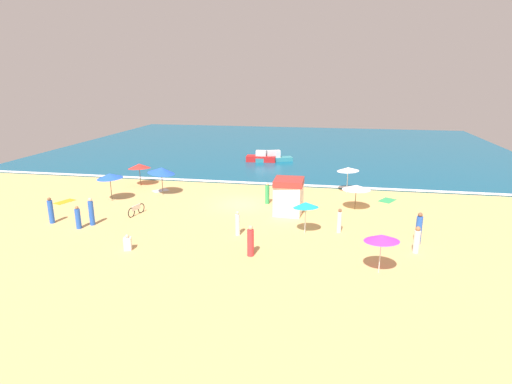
{
  "coord_description": "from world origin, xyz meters",
  "views": [
    {
      "loc": [
        6.57,
        -29.66,
        9.59
      ],
      "look_at": [
        0.94,
        0.87,
        0.8
      ],
      "focal_mm": 28.74,
      "sensor_mm": 36.0,
      "label": 1
    }
  ],
  "objects": [
    {
      "name": "beachgoer_3",
      "position": [
        2.49,
        -9.16,
        0.84
      ],
      "size": [
        0.41,
        0.41,
        1.79
      ],
      "color": "red",
      "rests_on": "ground_plane"
    },
    {
      "name": "beach_towel_2",
      "position": [
        -14.0,
        -1.9,
        0.01
      ],
      "size": [
        1.3,
        1.75,
        0.01
      ],
      "color": "orange",
      "rests_on": "ground_plane"
    },
    {
      "name": "beach_towel_0",
      "position": [
        11.24,
        3.11,
        0.01
      ],
      "size": [
        1.65,
        1.83,
        0.01
      ],
      "color": "green",
      "rests_on": "ground_plane"
    },
    {
      "name": "beach_umbrella_3",
      "position": [
        -7.15,
        1.49,
        2.08
      ],
      "size": [
        2.58,
        2.55,
        2.44
      ],
      "color": "#4C3823",
      "rests_on": "ground_plane"
    },
    {
      "name": "beachgoer_2",
      "position": [
        -4.59,
        -9.65,
        0.4
      ],
      "size": [
        0.52,
        0.52,
        0.94
      ],
      "color": "white",
      "rests_on": "ground_plane"
    },
    {
      "name": "beach_umbrella_5",
      "position": [
        9.27,
        -9.99,
        1.89
      ],
      "size": [
        2.47,
        2.47,
        2.14
      ],
      "color": "silver",
      "rests_on": "ground_plane"
    },
    {
      "name": "beachgoer_8",
      "position": [
        -8.87,
        -6.29,
        0.9
      ],
      "size": [
        0.47,
        0.47,
        1.89
      ],
      "color": "blue",
      "rests_on": "ground_plane"
    },
    {
      "name": "beach_umbrella_2",
      "position": [
        8.57,
        0.26,
        1.72
      ],
      "size": [
        2.88,
        2.88,
        1.92
      ],
      "color": "#4C3823",
      "rests_on": "ground_plane"
    },
    {
      "name": "beachgoer_6",
      "position": [
        -9.37,
        -7.06,
        0.71
      ],
      "size": [
        0.41,
        0.41,
        1.54
      ],
      "color": "blue",
      "rests_on": "ground_plane"
    },
    {
      "name": "beach_umbrella_0",
      "position": [
        8.09,
        4.79,
        2.07
      ],
      "size": [
        1.96,
        1.95,
        2.29
      ],
      "color": "silver",
      "rests_on": "ground_plane"
    },
    {
      "name": "beachgoer_0",
      "position": [
        11.57,
        -7.08,
        0.75
      ],
      "size": [
        0.47,
        0.47,
        1.57
      ],
      "color": "white",
      "rests_on": "ground_plane"
    },
    {
      "name": "beach_umbrella_6",
      "position": [
        -10.47,
        -0.89,
        2.02
      ],
      "size": [
        2.82,
        2.81,
        2.26
      ],
      "color": "#4C3823",
      "rests_on": "ground_plane"
    },
    {
      "name": "parked_bicycle",
      "position": [
        -6.92,
        -3.82,
        0.38
      ],
      "size": [
        0.43,
        1.79,
        0.76
      ],
      "color": "black",
      "rests_on": "ground_plane"
    },
    {
      "name": "beachgoer_7",
      "position": [
        1.1,
        -6.3,
        0.75
      ],
      "size": [
        0.39,
        0.39,
        1.58
      ],
      "color": "white",
      "rests_on": "ground_plane"
    },
    {
      "name": "ocean_water",
      "position": [
        0.0,
        28.0,
        0.05
      ],
      "size": [
        60.0,
        44.0,
        0.1
      ],
      "primitive_type": "cube",
      "color": "#0F567A",
      "rests_on": "ground_plane"
    },
    {
      "name": "beachgoer_9",
      "position": [
        1.89,
        0.54,
        0.78
      ],
      "size": [
        0.46,
        0.46,
        1.68
      ],
      "color": "green",
      "rests_on": "ground_plane"
    },
    {
      "name": "beach_umbrella_4",
      "position": [
        5.22,
        -5.24,
        1.89
      ],
      "size": [
        2.27,
        2.27,
        2.15
      ],
      "color": "silver",
      "rests_on": "ground_plane"
    },
    {
      "name": "ground_plane",
      "position": [
        0.0,
        0.0,
        0.0
      ],
      "size": [
        60.0,
        60.0,
        0.0
      ],
      "primitive_type": "plane",
      "color": "#E5B26B"
    },
    {
      "name": "beach_towel_1",
      "position": [
        -7.83,
        2.58,
        0.01
      ],
      "size": [
        1.52,
        1.56,
        0.01
      ],
      "color": "white",
      "rests_on": "ground_plane"
    },
    {
      "name": "beach_umbrella_1",
      "position": [
        -10.32,
        3.92,
        1.81
      ],
      "size": [
        2.82,
        2.82,
        2.1
      ],
      "color": "#4C3823",
      "rests_on": "ground_plane"
    },
    {
      "name": "small_boat_0",
      "position": [
        0.1,
        16.57,
        0.5
      ],
      "size": [
        4.52,
        2.73,
        1.27
      ],
      "color": "teal",
      "rests_on": "ocean_water"
    },
    {
      "name": "lifeguard_cabana",
      "position": [
        3.77,
        -1.59,
        1.33
      ],
      "size": [
        2.05,
        2.13,
        2.6
      ],
      "color": "white",
      "rests_on": "ground_plane"
    },
    {
      "name": "wave_breaker_foam",
      "position": [
        0.0,
        6.3,
        0.1
      ],
      "size": [
        57.0,
        0.7,
        0.01
      ],
      "primitive_type": "cube",
      "color": "white",
      "rests_on": "ocean_water"
    },
    {
      "name": "beachgoer_1",
      "position": [
        11.91,
        -5.69,
        0.92
      ],
      "size": [
        0.51,
        0.51,
        1.94
      ],
      "color": "blue",
      "rests_on": "ground_plane"
    },
    {
      "name": "small_boat_1",
      "position": [
        -1.29,
        16.18,
        0.54
      ],
      "size": [
        3.42,
        1.45,
        1.28
      ],
      "color": "red",
      "rests_on": "ocean_water"
    },
    {
      "name": "beachgoer_5",
      "position": [
        -11.77,
        -6.45,
        0.85
      ],
      "size": [
        0.41,
        0.41,
        1.8
      ],
      "color": "blue",
      "rests_on": "ground_plane"
    },
    {
      "name": "beachgoer_4",
      "position": [
        7.34,
        -4.68,
        0.77
      ],
      "size": [
        0.29,
        0.29,
        1.59
      ],
      "color": "white",
      "rests_on": "ground_plane"
    }
  ]
}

